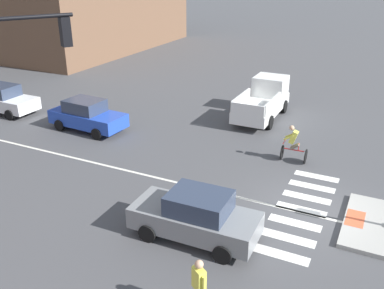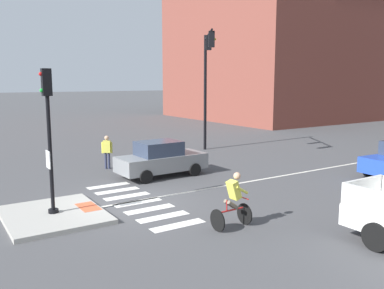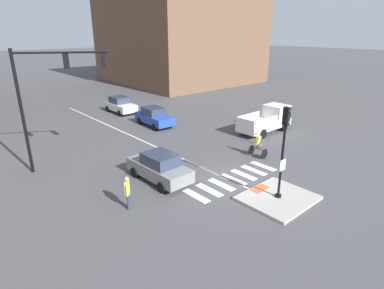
{
  "view_description": "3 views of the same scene",
  "coord_description": "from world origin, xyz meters",
  "px_view_note": "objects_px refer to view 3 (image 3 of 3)",
  "views": [
    {
      "loc": [
        -13.49,
        -1.93,
        8.25
      ],
      "look_at": [
        0.99,
        5.16,
        1.25
      ],
      "focal_mm": 39.56,
      "sensor_mm": 36.0,
      "label": 1
    },
    {
      "loc": [
        13.18,
        -5.88,
        4.38
      ],
      "look_at": [
        -1.22,
        3.41,
        1.7
      ],
      "focal_mm": 38.49,
      "sensor_mm": 36.0,
      "label": 2
    },
    {
      "loc": [
        -12.43,
        -10.26,
        7.99
      ],
      "look_at": [
        0.26,
        4.13,
        1.02
      ],
      "focal_mm": 29.29,
      "sensor_mm": 36.0,
      "label": 3
    }
  ],
  "objects_px": {
    "signal_pole": "(284,145)",
    "car_blue_eastbound_far": "(154,117)",
    "traffic_light_mast": "(47,89)",
    "car_white_eastbound_distant": "(120,105)",
    "cyclist": "(258,144)",
    "car_grey_westbound_near": "(159,167)",
    "pickup_truck_white_cross_right": "(268,120)",
    "pedestrian_at_curb_left": "(127,190)"
  },
  "relations": [
    {
      "from": "car_blue_eastbound_far",
      "to": "cyclist",
      "type": "bearing_deg",
      "value": -84.89
    },
    {
      "from": "cyclist",
      "to": "pedestrian_at_curb_left",
      "type": "xyz_separation_m",
      "value": [
        -9.97,
        -0.08,
        0.11
      ]
    },
    {
      "from": "traffic_light_mast",
      "to": "car_white_eastbound_distant",
      "type": "bearing_deg",
      "value": 45.9
    },
    {
      "from": "traffic_light_mast",
      "to": "car_white_eastbound_distant",
      "type": "relative_size",
      "value": 1.74
    },
    {
      "from": "car_blue_eastbound_far",
      "to": "pickup_truck_white_cross_right",
      "type": "distance_m",
      "value": 9.89
    },
    {
      "from": "signal_pole",
      "to": "pickup_truck_white_cross_right",
      "type": "distance_m",
      "value": 11.83
    },
    {
      "from": "car_white_eastbound_distant",
      "to": "pickup_truck_white_cross_right",
      "type": "xyz_separation_m",
      "value": [
        6.12,
        -13.95,
        0.17
      ]
    },
    {
      "from": "car_grey_westbound_near",
      "to": "traffic_light_mast",
      "type": "bearing_deg",
      "value": 126.16
    },
    {
      "from": "pedestrian_at_curb_left",
      "to": "pickup_truck_white_cross_right",
      "type": "bearing_deg",
      "value": 11.32
    },
    {
      "from": "traffic_light_mast",
      "to": "cyclist",
      "type": "xyz_separation_m",
      "value": [
        10.87,
        -6.6,
        -4.05
      ]
    },
    {
      "from": "signal_pole",
      "to": "car_white_eastbound_distant",
      "type": "relative_size",
      "value": 1.12
    },
    {
      "from": "car_white_eastbound_distant",
      "to": "pedestrian_at_curb_left",
      "type": "distance_m",
      "value": 19.28
    },
    {
      "from": "signal_pole",
      "to": "car_blue_eastbound_far",
      "type": "xyz_separation_m",
      "value": [
        2.93,
        14.97,
        -2.11
      ]
    },
    {
      "from": "signal_pole",
      "to": "pedestrian_at_curb_left",
      "type": "relative_size",
      "value": 2.75
    },
    {
      "from": "pedestrian_at_curb_left",
      "to": "car_white_eastbound_distant",
      "type": "bearing_deg",
      "value": 61.85
    },
    {
      "from": "car_grey_westbound_near",
      "to": "pedestrian_at_curb_left",
      "type": "relative_size",
      "value": 2.48
    },
    {
      "from": "signal_pole",
      "to": "car_white_eastbound_distant",
      "type": "bearing_deg",
      "value": 81.92
    },
    {
      "from": "cyclist",
      "to": "car_grey_westbound_near",
      "type": "bearing_deg",
      "value": 168.84
    },
    {
      "from": "car_grey_westbound_near",
      "to": "cyclist",
      "type": "distance_m",
      "value": 7.2
    },
    {
      "from": "car_grey_westbound_near",
      "to": "car_white_eastbound_distant",
      "type": "bearing_deg",
      "value": 68.24
    },
    {
      "from": "car_grey_westbound_near",
      "to": "pickup_truck_white_cross_right",
      "type": "distance_m",
      "value": 12.42
    },
    {
      "from": "car_grey_westbound_near",
      "to": "cyclist",
      "type": "relative_size",
      "value": 2.47
    },
    {
      "from": "signal_pole",
      "to": "car_grey_westbound_near",
      "type": "relative_size",
      "value": 1.11
    },
    {
      "from": "car_blue_eastbound_far",
      "to": "pickup_truck_white_cross_right",
      "type": "xyz_separation_m",
      "value": [
        6.2,
        -7.7,
        0.17
      ]
    },
    {
      "from": "signal_pole",
      "to": "pickup_truck_white_cross_right",
      "type": "height_order",
      "value": "signal_pole"
    },
    {
      "from": "car_blue_eastbound_far",
      "to": "car_grey_westbound_near",
      "type": "height_order",
      "value": "same"
    },
    {
      "from": "car_blue_eastbound_far",
      "to": "car_grey_westbound_near",
      "type": "xyz_separation_m",
      "value": [
        -6.11,
        -9.27,
        0.0
      ]
    },
    {
      "from": "signal_pole",
      "to": "car_blue_eastbound_far",
      "type": "height_order",
      "value": "signal_pole"
    },
    {
      "from": "car_grey_westbound_near",
      "to": "car_blue_eastbound_far",
      "type": "bearing_deg",
      "value": 56.61
    },
    {
      "from": "traffic_light_mast",
      "to": "car_white_eastbound_distant",
      "type": "height_order",
      "value": "traffic_light_mast"
    },
    {
      "from": "car_white_eastbound_distant",
      "to": "pickup_truck_white_cross_right",
      "type": "relative_size",
      "value": 0.8
    },
    {
      "from": "signal_pole",
      "to": "cyclist",
      "type": "xyz_separation_m",
      "value": [
        3.88,
        4.3,
        -2.05
      ]
    },
    {
      "from": "car_blue_eastbound_far",
      "to": "car_grey_westbound_near",
      "type": "bearing_deg",
      "value": -123.39
    },
    {
      "from": "traffic_light_mast",
      "to": "cyclist",
      "type": "height_order",
      "value": "traffic_light_mast"
    },
    {
      "from": "traffic_light_mast",
      "to": "car_grey_westbound_near",
      "type": "distance_m",
      "value": 7.65
    },
    {
      "from": "cyclist",
      "to": "pedestrian_at_curb_left",
      "type": "bearing_deg",
      "value": -179.55
    },
    {
      "from": "traffic_light_mast",
      "to": "cyclist",
      "type": "relative_size",
      "value": 4.25
    },
    {
      "from": "signal_pole",
      "to": "cyclist",
      "type": "distance_m",
      "value": 6.15
    },
    {
      "from": "traffic_light_mast",
      "to": "cyclist",
      "type": "distance_m",
      "value": 13.35
    },
    {
      "from": "signal_pole",
      "to": "pedestrian_at_curb_left",
      "type": "xyz_separation_m",
      "value": [
        -6.08,
        4.23,
        -1.94
      ]
    },
    {
      "from": "car_grey_westbound_near",
      "to": "signal_pole",
      "type": "bearing_deg",
      "value": -60.81
    },
    {
      "from": "car_grey_westbound_near",
      "to": "pedestrian_at_curb_left",
      "type": "bearing_deg",
      "value": -153.08
    }
  ]
}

